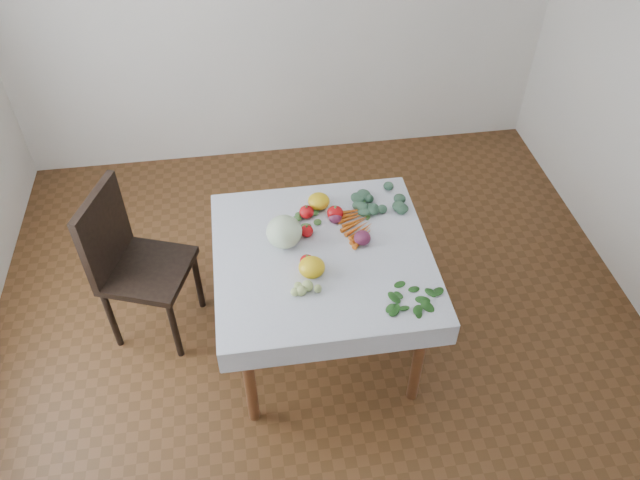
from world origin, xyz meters
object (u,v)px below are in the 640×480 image
object	(u,v)px
chair	(129,257)
cabbage	(284,232)
carrot_bunch	(357,224)
table	(322,267)
heirloom_back	(319,201)

from	to	relation	value
chair	cabbage	bearing A→B (deg)	-13.78
carrot_bunch	chair	bearing A→B (deg)	173.95
table	carrot_bunch	size ratio (longest dim) A/B	3.11
table	cabbage	world-z (taller)	cabbage
table	cabbage	bearing A→B (deg)	150.92
table	carrot_bunch	distance (m)	0.30
chair	heirloom_back	world-z (taller)	chair
heirloom_back	carrot_bunch	bearing A→B (deg)	-46.10
table	carrot_bunch	xyz separation A→B (m)	(0.21, 0.18, 0.12)
cabbage	carrot_bunch	world-z (taller)	cabbage
cabbage	heirloom_back	bearing A→B (deg)	50.15
table	cabbage	size ratio (longest dim) A/B	5.32
cabbage	carrot_bunch	bearing A→B (deg)	10.87
table	heirloom_back	xyz separation A→B (m)	(0.03, 0.37, 0.15)
heirloom_back	carrot_bunch	world-z (taller)	heirloom_back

